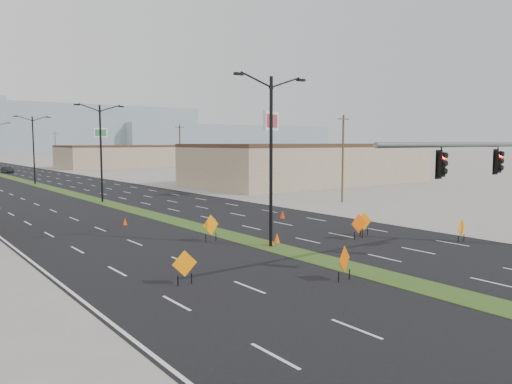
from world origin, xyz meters
TOP-DOWN VIEW (x-y plane):
  - ground at (0.00, 0.00)m, footprint 600.00×600.00m
  - building_se_near at (34.00, 45.00)m, footprint 36.00×18.00m
  - building_se_far at (38.00, 110.00)m, footprint 44.00×16.00m
  - mesa_center at (40.00, 300.00)m, footprint 220.00×50.00m
  - mesa_east at (180.00, 290.00)m, footprint 160.00×50.00m
  - streetlight_0 at (0.00, 12.00)m, footprint 5.15×0.24m
  - streetlight_1 at (0.00, 40.00)m, footprint 5.15×0.24m
  - streetlight_2 at (0.00, 68.00)m, footprint 5.15×0.24m
  - utility_pole_0 at (20.00, 25.00)m, footprint 1.60×0.20m
  - utility_pole_1 at (20.00, 60.00)m, footprint 1.60×0.20m
  - utility_pole_2 at (20.00, 95.00)m, footprint 1.60×0.20m
  - utility_pole_3 at (20.00, 130.00)m, footprint 1.60×0.20m
  - car_mid at (2.31, 100.20)m, footprint 1.85×4.05m
  - construction_sign_0 at (-8.00, 8.03)m, footprint 1.16×0.16m
  - construction_sign_1 at (-2.00, 4.26)m, footprint 1.13×0.48m
  - construction_sign_2 at (-2.00, 15.51)m, footprint 1.26×0.30m
  - construction_sign_3 at (7.14, 10.99)m, footprint 1.19×0.26m
  - construction_sign_4 at (5.94, 10.40)m, footprint 1.26×0.10m
  - construction_sign_5 at (10.39, 5.95)m, footprint 1.09×0.24m
  - cone_0 at (0.25, 12.30)m, footprint 0.44×0.44m
  - cone_1 at (0.97, 12.60)m, footprint 0.49×0.49m
  - cone_2 at (7.76, 20.15)m, footprint 0.46×0.46m
  - cone_3 at (-3.84, 24.74)m, footprint 0.41×0.41m
  - pole_sign_east_near at (16.35, 32.33)m, footprint 3.00×1.59m
  - pole_sign_east_far at (19.52, 94.04)m, footprint 3.03×0.53m

SIDE VIEW (x-z plane):
  - ground at x=0.00m, z-range 0.00..0.00m
  - cone_3 at x=-3.84m, z-range 0.00..0.56m
  - cone_0 at x=0.25m, z-range 0.00..0.64m
  - cone_1 at x=0.97m, z-range 0.00..0.64m
  - cone_2 at x=7.76m, z-range 0.00..0.67m
  - car_mid at x=2.31m, z-range 0.00..1.29m
  - construction_sign_5 at x=10.39m, z-range 0.12..1.59m
  - construction_sign_0 at x=-8.00m, z-range 0.13..1.67m
  - construction_sign_1 at x=-2.00m, z-range 0.14..1.74m
  - construction_sign_3 at x=7.14m, z-range 0.14..1.74m
  - construction_sign_4 at x=5.94m, z-range 0.15..1.82m
  - construction_sign_2 at x=-2.00m, z-range 0.15..1.85m
  - building_se_far at x=38.00m, z-range 0.00..5.00m
  - building_se_near at x=34.00m, z-range 0.00..5.50m
  - utility_pole_0 at x=20.00m, z-range 0.17..9.17m
  - utility_pole_1 at x=20.00m, z-range 0.17..9.17m
  - utility_pole_2 at x=20.00m, z-range 0.17..9.17m
  - utility_pole_3 at x=20.00m, z-range 0.17..9.17m
  - streetlight_0 at x=0.00m, z-range 0.41..10.43m
  - streetlight_1 at x=0.00m, z-range 0.41..10.43m
  - streetlight_2 at x=0.00m, z-range 0.41..10.43m
  - pole_sign_east_far at x=19.52m, z-range 2.91..12.15m
  - pole_sign_east_near at x=16.35m, z-range 3.04..12.63m
  - mesa_east at x=180.00m, z-range 0.00..18.00m
  - mesa_center at x=40.00m, z-range 0.00..28.00m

